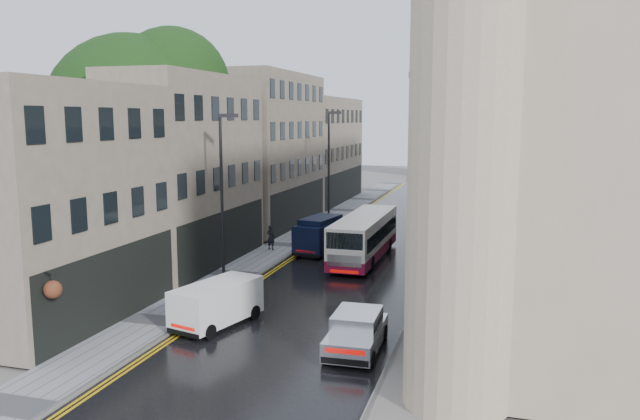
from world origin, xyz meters
The scene contains 16 objects.
road centered at (0.00, 27.50, 0.01)m, with size 9.00×85.00×0.02m, color black.
left_sidewalk centered at (-5.85, 27.50, 0.06)m, with size 2.70×85.00×0.12m, color gray.
right_sidewalk centered at (5.40, 27.50, 0.06)m, with size 1.80×85.00×0.12m, color slate.
old_shop_row centered at (-9.45, 30.00, 6.00)m, with size 4.50×56.00×12.00m, color gray, non-canonical shape.
modern_block centered at (10.30, 26.00, 7.00)m, with size 8.00×40.00×14.00m, color #C4B092, non-canonical shape.
church_spire centered at (0.50, 82.00, 20.00)m, with size 6.40×6.40×40.00m, color gray, non-canonical shape.
tree_near centered at (-12.50, 20.00, 6.95)m, with size 10.56×10.56×13.89m, color black, non-canonical shape.
tree_far centered at (-12.20, 33.00, 6.23)m, with size 9.24×9.24×12.46m, color black, non-canonical shape.
cream_bus centered at (-0.90, 22.36, 1.38)m, with size 2.27×9.97×2.72m, color white, non-canonical shape.
white_lorry centered at (3.09, 32.50, 2.41)m, with size 2.73×9.11×4.78m, color white, non-canonical shape.
silver_hatchback centered at (2.32, 8.66, 0.78)m, with size 1.77×4.04×1.52m, color silver, non-canonical shape.
white_van centered at (-4.30, 10.05, 0.96)m, with size 1.78×4.15×1.88m, color white, non-canonical shape.
navy_van centered at (-3.99, 24.74, 1.24)m, with size 1.92×4.80×2.45m, color black, non-canonical shape.
pedestrian centered at (-6.17, 25.68, 0.94)m, with size 0.60×0.39×1.63m, color black.
lamp_post_near centered at (-5.70, 17.40, 4.47)m, with size 0.98×0.22×8.70m, color black, non-canonical shape.
lamp_post_far centered at (-4.70, 34.58, 4.61)m, with size 1.01×0.22×8.97m, color black, non-canonical shape.
Camera 1 is at (8.01, -11.75, 8.68)m, focal length 35.00 mm.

